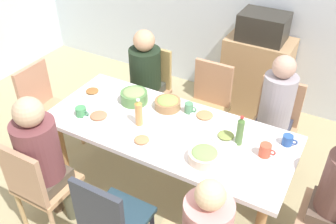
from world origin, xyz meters
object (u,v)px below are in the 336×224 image
object	(u,v)px
chair_5	(150,85)
plate_1	(99,117)
cup_2	(288,140)
chair_4	(38,184)
plate_2	(92,92)
side_cabinet	(255,76)
cup_1	(265,150)
dining_table	(168,136)
chair_1	(274,122)
plate_0	(205,116)
bowl_1	(204,156)
bowl_2	(134,96)
chair_7	(110,220)
plate_4	(142,141)
bottle_1	(139,113)
cup_3	(81,112)
cup_0	(189,108)
plate_3	(226,137)
person_5	(145,73)
chair_0	(208,103)
bowl_0	(168,103)
person_1	(275,109)
microwave	(263,27)
bottle_0	(240,131)
chair_6	(45,104)

from	to	relation	value
chair_5	plate_1	bearing A→B (deg)	-83.60
cup_2	chair_4	bearing A→B (deg)	-145.52
chair_5	plate_2	xyz separation A→B (m)	(-0.17, -0.69, 0.25)
plate_2	side_cabinet	xyz separation A→B (m)	(1.05, 1.51, -0.31)
plate_2	cup_1	bearing A→B (deg)	-1.89
dining_table	cup_1	bearing A→B (deg)	3.89
chair_1	plate_0	world-z (taller)	chair_1
bowl_1	bowl_2	distance (m)	0.91
chair_7	plate_4	xyz separation A→B (m)	(-0.08, 0.54, 0.25)
chair_5	bottle_1	distance (m)	1.03
bowl_2	bottle_1	distance (m)	0.33
chair_7	cup_3	distance (m)	0.96
chair_1	plate_1	bearing A→B (deg)	-141.50
chair_7	cup_0	distance (m)	1.10
chair_4	plate_3	distance (m)	1.44
person_5	bowl_1	world-z (taller)	person_5
chair_0	cup_3	size ratio (longest dim) A/B	7.24
chair_4	cup_3	xyz separation A→B (m)	(-0.04, 0.59, 0.28)
plate_4	bowl_1	distance (m)	0.49
bowl_0	side_cabinet	world-z (taller)	side_cabinet
person_1	cup_0	world-z (taller)	person_1
plate_0	plate_4	world-z (taller)	same
plate_1	cup_1	distance (m)	1.33
plate_4	plate_3	bearing A→B (deg)	33.76
dining_table	microwave	distance (m)	1.67
bottle_1	cup_3	bearing A→B (deg)	-164.65
plate_0	cup_0	distance (m)	0.15
plate_0	plate_4	xyz separation A→B (m)	(-0.28, -0.51, 0.00)
chair_0	bottle_1	xyz separation A→B (m)	(-0.22, -0.87, 0.35)
person_5	bowl_1	distance (m)	1.40
chair_5	chair_7	world-z (taller)	same
dining_table	plate_3	size ratio (longest dim) A/B	8.88
chair_0	cup_2	bearing A→B (deg)	-32.11
cup_0	plate_0	bearing A→B (deg)	-1.92
plate_2	chair_5	bearing A→B (deg)	76.19
cup_2	cup_3	xyz separation A→B (m)	(-1.57, -0.45, -0.00)
chair_7	bottle_1	size ratio (longest dim) A/B	3.80
chair_5	cup_0	xyz separation A→B (m)	(0.71, -0.53, 0.28)
chair_5	cup_1	bearing A→B (deg)	-27.74
plate_0	cup_3	distance (m)	1.01
chair_7	plate_2	xyz separation A→B (m)	(-0.83, 0.90, 0.25)
dining_table	bottle_1	distance (m)	0.30
dining_table	person_1	world-z (taller)	person_1
person_1	plate_1	bearing A→B (deg)	-144.26
plate_1	plate_4	bearing A→B (deg)	-10.70
cup_2	bottle_0	distance (m)	0.37
person_5	microwave	world-z (taller)	microwave
chair_6	plate_3	xyz separation A→B (m)	(1.81, 0.10, 0.25)
chair_7	cup_2	world-z (taller)	chair_7
chair_0	bowl_1	size ratio (longest dim) A/B	3.99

